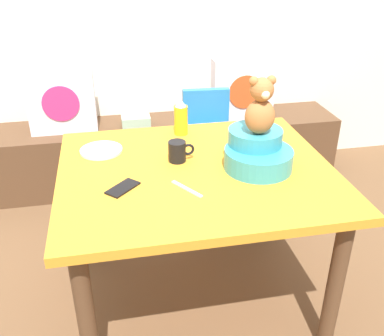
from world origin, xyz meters
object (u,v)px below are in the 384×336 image
Objects in this scene: pillow_floral_left at (61,100)px; coffee_mug at (178,151)px; highchair at (208,136)px; ketchup_bottle at (181,118)px; dinner_plate_near at (101,150)px; book_stack at (136,120)px; pillow_floral_right at (242,89)px; infant_seat_teal at (257,152)px; teddy_bear at (261,107)px; dining_table at (196,188)px; cell_phone at (123,188)px.

pillow_floral_left is 3.67× the size of coffee_mug.
coffee_mug is (-0.32, -0.73, 0.27)m from highchair.
highchair is 0.58m from ketchup_bottle.
book_stack is at bearing 76.98° from dinner_plate_near.
pillow_floral_right is 1.33× the size of infant_seat_teal.
infant_seat_teal is at bearing 90.00° from teddy_bear.
teddy_bear is (0.44, -1.29, 0.53)m from book_stack.
book_stack is at bearing 2.46° from pillow_floral_left.
book_stack is at bearing 98.05° from dining_table.
dinner_plate_near is 0.38m from cell_phone.
pillow_floral_right is 1.64m from cell_phone.
ketchup_bottle is 0.44m from dinner_plate_near.
infant_seat_teal is 2.29× the size of cell_phone.
infant_seat_teal is 0.74m from dinner_plate_near.
teddy_bear is 0.54m from ketchup_bottle.
ketchup_bottle is at bearing -120.15° from highchair.
dinner_plate_near is (0.26, -0.98, 0.07)m from pillow_floral_left.
infant_seat_teal is 1.78× the size of ketchup_bottle.
cell_phone is (-0.60, -0.09, -0.27)m from teddy_bear.
teddy_bear is 0.66m from cell_phone.
dinner_plate_near is at bearing -75.43° from pillow_floral_left.
coffee_mug reaches higher than dining_table.
pillow_floral_left is at bearing -177.54° from book_stack.
dinner_plate_near reaches higher than book_stack.
pillow_floral_right is 2.38× the size of ketchup_bottle.
coffee_mug is at bearing -62.54° from pillow_floral_left.
book_stack is 0.25× the size of highchair.
cell_phone is (-0.26, -0.21, -0.04)m from coffee_mug.
infant_seat_teal is 1.65× the size of dinner_plate_near.
dinner_plate_near is at bearing 157.03° from infant_seat_teal.
highchair reaches higher than cell_phone.
pillow_floral_right is at bearing 75.52° from teddy_bear.
coffee_mug is at bearing -84.62° from book_stack.
infant_seat_teal is 2.75× the size of coffee_mug.
book_stack is 1.08× the size of ketchup_bottle.
pillow_floral_left is 1.26m from pillow_floral_right.
ketchup_bottle is (-0.27, 0.42, 0.02)m from infant_seat_teal.
teddy_bear is at bearing -104.48° from pillow_floral_right.
infant_seat_teal is (-0.33, -1.27, 0.13)m from pillow_floral_right.
teddy_bear is 0.42m from coffee_mug.
pillow_floral_left is at bearing 126.29° from teddy_bear.
highchair is 3.95× the size of dinner_plate_near.
pillow_floral_right is at bearing 50.39° from highchair.
coffee_mug is at bearing 127.04° from dining_table.
highchair is at bearing -45.52° from book_stack.
teddy_bear is at bearing -6.35° from dining_table.
pillow_floral_left and pillow_floral_right have the same top height.
coffee_mug is at bearing 160.40° from infant_seat_teal.
book_stack is 1.21m from coffee_mug.
ketchup_bottle is at bearing -78.36° from book_stack.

